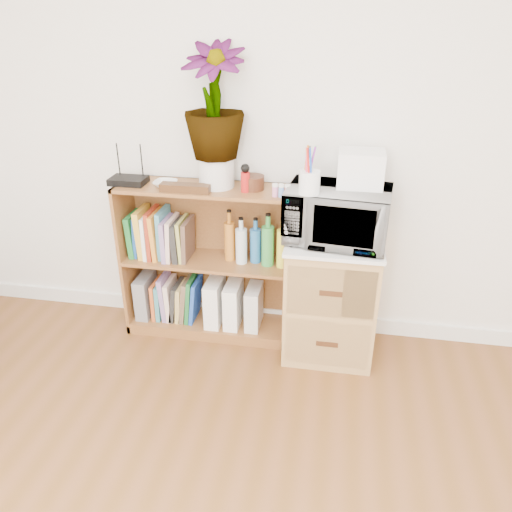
# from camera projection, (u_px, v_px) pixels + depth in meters

# --- Properties ---
(skirting_board) EXTENTS (4.00, 0.02, 0.10)m
(skirting_board) POSITION_uv_depth(u_px,v_px,m) (267.00, 315.00, 3.25)
(skirting_board) COLOR white
(skirting_board) RESTS_ON ground
(bookshelf) EXTENTS (1.00, 0.30, 0.95)m
(bookshelf) POSITION_uv_depth(u_px,v_px,m) (207.00, 262.00, 2.99)
(bookshelf) COLOR brown
(bookshelf) RESTS_ON ground
(wicker_unit) EXTENTS (0.50, 0.45, 0.70)m
(wicker_unit) POSITION_uv_depth(u_px,v_px,m) (331.00, 298.00, 2.86)
(wicker_unit) COLOR #9E7542
(wicker_unit) RESTS_ON ground
(microwave) EXTENTS (0.57, 0.41, 0.29)m
(microwave) POSITION_uv_depth(u_px,v_px,m) (337.00, 215.00, 2.63)
(microwave) COLOR white
(microwave) RESTS_ON wicker_unit
(pen_cup) EXTENTS (0.11, 0.11, 0.12)m
(pen_cup) POSITION_uv_depth(u_px,v_px,m) (309.00, 182.00, 2.46)
(pen_cup) COLOR white
(pen_cup) RESTS_ON microwave
(small_appliance) EXTENTS (0.23, 0.19, 0.18)m
(small_appliance) POSITION_uv_depth(u_px,v_px,m) (361.00, 169.00, 2.56)
(small_appliance) COLOR white
(small_appliance) RESTS_ON microwave
(router) EXTENTS (0.20, 0.14, 0.04)m
(router) POSITION_uv_depth(u_px,v_px,m) (128.00, 181.00, 2.82)
(router) COLOR black
(router) RESTS_ON bookshelf
(white_bowl) EXTENTS (0.13, 0.13, 0.03)m
(white_bowl) POSITION_uv_depth(u_px,v_px,m) (165.00, 184.00, 2.78)
(white_bowl) COLOR white
(white_bowl) RESTS_ON bookshelf
(plant_pot) EXTENTS (0.20, 0.20, 0.17)m
(plant_pot) POSITION_uv_depth(u_px,v_px,m) (216.00, 172.00, 2.75)
(plant_pot) COLOR silver
(plant_pot) RESTS_ON bookshelf
(potted_plant) EXTENTS (0.33, 0.33, 0.59)m
(potted_plant) POSITION_uv_depth(u_px,v_px,m) (214.00, 101.00, 2.58)
(potted_plant) COLOR #376628
(potted_plant) RESTS_ON plant_pot
(trinket_box) EXTENTS (0.27, 0.07, 0.04)m
(trinket_box) POSITION_uv_depth(u_px,v_px,m) (185.00, 188.00, 2.70)
(trinket_box) COLOR #3B2410
(trinket_box) RESTS_ON bookshelf
(kokeshi_doll) EXTENTS (0.05, 0.05, 0.11)m
(kokeshi_doll) POSITION_uv_depth(u_px,v_px,m) (245.00, 182.00, 2.68)
(kokeshi_doll) COLOR #B31716
(kokeshi_doll) RESTS_ON bookshelf
(wooden_bowl) EXTENTS (0.13, 0.13, 0.08)m
(wooden_bowl) POSITION_uv_depth(u_px,v_px,m) (253.00, 182.00, 2.73)
(wooden_bowl) COLOR #3B1B10
(wooden_bowl) RESTS_ON bookshelf
(paint_jars) EXTENTS (0.11, 0.04, 0.06)m
(paint_jars) POSITION_uv_depth(u_px,v_px,m) (281.00, 192.00, 2.62)
(paint_jars) COLOR pink
(paint_jars) RESTS_ON bookshelf
(file_box) EXTENTS (0.08, 0.22, 0.27)m
(file_box) POSITION_uv_depth(u_px,v_px,m) (146.00, 295.00, 3.18)
(file_box) COLOR gray
(file_box) RESTS_ON bookshelf
(magazine_holder_left) EXTENTS (0.09, 0.23, 0.29)m
(magazine_holder_left) POSITION_uv_depth(u_px,v_px,m) (215.00, 301.00, 3.09)
(magazine_holder_left) COLOR white
(magazine_holder_left) RESTS_ON bookshelf
(magazine_holder_mid) EXTENTS (0.09, 0.22, 0.28)m
(magazine_holder_mid) POSITION_uv_depth(u_px,v_px,m) (234.00, 303.00, 3.08)
(magazine_holder_mid) COLOR white
(magazine_holder_mid) RESTS_ON bookshelf
(magazine_holder_right) EXTENTS (0.08, 0.21, 0.27)m
(magazine_holder_right) POSITION_uv_depth(u_px,v_px,m) (254.00, 306.00, 3.06)
(magazine_holder_right) COLOR silver
(magazine_holder_right) RESTS_ON bookshelf
(cookbooks) EXTENTS (0.38, 0.20, 0.30)m
(cookbooks) POSITION_uv_depth(u_px,v_px,m) (160.00, 235.00, 2.97)
(cookbooks) COLOR #1E722E
(cookbooks) RESTS_ON bookshelf
(liquor_bottles) EXTENTS (0.46, 0.07, 0.32)m
(liquor_bottles) POSITION_uv_depth(u_px,v_px,m) (263.00, 240.00, 2.86)
(liquor_bottles) COLOR #B76B22
(liquor_bottles) RESTS_ON bookshelf
(lower_books) EXTENTS (0.30, 0.19, 0.30)m
(lower_books) POSITION_uv_depth(u_px,v_px,m) (177.00, 298.00, 3.15)
(lower_books) COLOR #CC5824
(lower_books) RESTS_ON bookshelf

